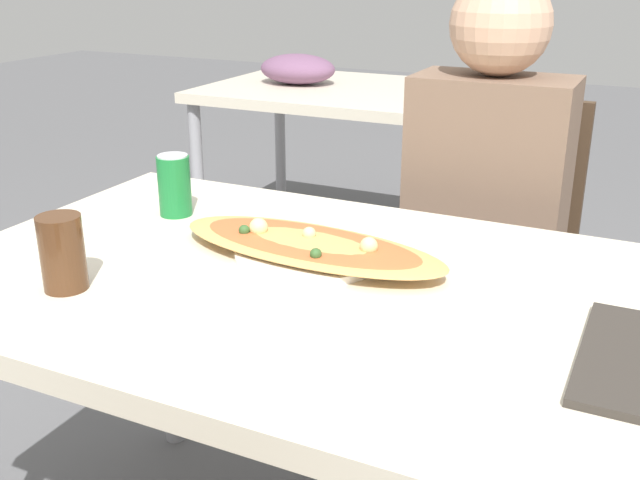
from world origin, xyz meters
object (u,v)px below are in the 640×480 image
Objects in this scene: pizza_main at (309,247)px; soda_can at (174,185)px; person_seated at (485,198)px; drink_glass at (62,253)px; dining_table at (339,321)px; chair_far_seated at (490,263)px.

pizza_main is 0.36m from soda_can.
drink_glass is at bearing 60.38° from person_seated.
chair_far_seated reaches higher than dining_table.
drink_glass is at bearing -135.77° from pizza_main.
dining_table is 0.49m from soda_can.
chair_far_seated is at bearing 74.83° from pizza_main.
soda_can is (-0.35, 0.09, 0.04)m from pizza_main.
chair_far_seated reaches higher than pizza_main.
person_seated is at bearing 90.00° from chair_far_seated.
pizza_main is at bearing 44.23° from drink_glass.
pizza_main reaches higher than dining_table.
dining_table is at bearing -21.08° from soda_can.
dining_table is at bearing 82.23° from person_seated.
person_seated is at bearing 82.23° from dining_table.
dining_table is 0.45m from drink_glass.
chair_far_seated is 7.35× the size of drink_glass.
person_seated is at bearing 40.51° from soda_can.
dining_table is 1.54× the size of chair_far_seated.
drink_glass reaches higher than dining_table.
drink_glass reaches higher than pizza_main.
dining_table is 0.15m from pizza_main.
dining_table is 11.05× the size of soda_can.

